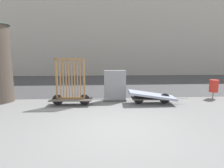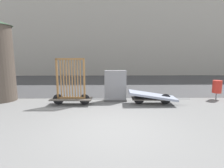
{
  "view_description": "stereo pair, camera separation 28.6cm",
  "coord_description": "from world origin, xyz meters",
  "px_view_note": "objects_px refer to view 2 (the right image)",
  "views": [
    {
      "loc": [
        -0.42,
        -4.61,
        2.02
      ],
      "look_at": [
        0.0,
        2.5,
        0.87
      ],
      "focal_mm": 28.0,
      "sensor_mm": 36.0,
      "label": 1
    },
    {
      "loc": [
        -0.13,
        -4.62,
        2.02
      ],
      "look_at": [
        0.0,
        2.5,
        0.87
      ],
      "focal_mm": 28.0,
      "sensor_mm": 36.0,
      "label": 2
    }
  ],
  "objects_px": {
    "trash_bin": "(217,87)",
    "bike_cart_with_mattress": "(152,96)",
    "bike_cart_with_bedframe": "(71,89)",
    "utility_cabinet": "(115,87)"
  },
  "relations": [
    {
      "from": "bike_cart_with_mattress",
      "to": "utility_cabinet",
      "type": "bearing_deg",
      "value": 162.22
    },
    {
      "from": "bike_cart_with_bedframe",
      "to": "utility_cabinet",
      "type": "distance_m",
      "value": 1.94
    },
    {
      "from": "trash_bin",
      "to": "bike_cart_with_bedframe",
      "type": "bearing_deg",
      "value": -173.58
    },
    {
      "from": "bike_cart_with_mattress",
      "to": "utility_cabinet",
      "type": "relative_size",
      "value": 1.85
    },
    {
      "from": "bike_cart_with_mattress",
      "to": "utility_cabinet",
      "type": "distance_m",
      "value": 1.68
    },
    {
      "from": "bike_cart_with_bedframe",
      "to": "utility_cabinet",
      "type": "height_order",
      "value": "bike_cart_with_bedframe"
    },
    {
      "from": "utility_cabinet",
      "to": "trash_bin",
      "type": "bearing_deg",
      "value": 1.91
    },
    {
      "from": "utility_cabinet",
      "to": "trash_bin",
      "type": "distance_m",
      "value": 4.73
    },
    {
      "from": "trash_bin",
      "to": "bike_cart_with_mattress",
      "type": "bearing_deg",
      "value": -166.92
    },
    {
      "from": "bike_cart_with_bedframe",
      "to": "bike_cart_with_mattress",
      "type": "bearing_deg",
      "value": 1.86
    }
  ]
}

